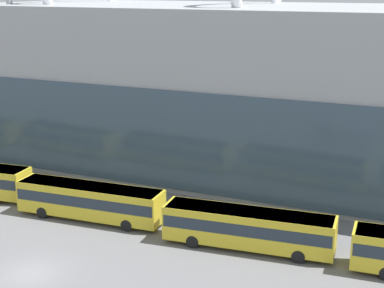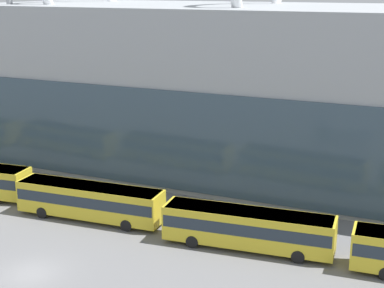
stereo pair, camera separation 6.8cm
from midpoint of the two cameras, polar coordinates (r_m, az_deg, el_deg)
ground_plane at (r=44.47m, az=-15.33°, el=-11.99°), size 440.00×440.00×0.00m
airliner_at_gate_near at (r=84.03m, az=-4.58°, el=5.41°), size 41.52×39.83×13.68m
shuttle_bus_2 at (r=52.12m, az=-9.85°, el=-5.32°), size 13.45×3.59×3.09m
shuttle_bus_3 at (r=46.07m, az=5.48°, el=-7.98°), size 13.49×3.94×3.09m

